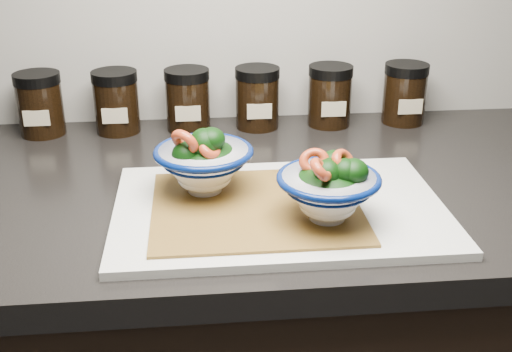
{
  "coord_description": "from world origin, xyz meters",
  "views": [
    {
      "loc": [
        -0.04,
        0.56,
        1.31
      ],
      "look_at": [
        0.04,
        1.33,
        0.96
      ],
      "focal_mm": 45.0,
      "sensor_mm": 36.0,
      "label": 1
    }
  ],
  "objects": [
    {
      "name": "countertop",
      "position": [
        0.0,
        1.45,
        0.88
      ],
      "size": [
        3.5,
        0.6,
        0.04
      ],
      "primitive_type": "cube",
      "color": "black",
      "rests_on": "cabinet"
    },
    {
      "name": "bowl_left",
      "position": [
        -0.03,
        1.38,
        0.96
      ],
      "size": [
        0.14,
        0.14,
        0.11
      ],
      "rotation": [
        0.0,
        0.0,
        0.39
      ],
      "color": "white",
      "rests_on": "bamboo_mat"
    },
    {
      "name": "spice_jar_c",
      "position": [
        -0.05,
        1.69,
        0.96
      ],
      "size": [
        0.08,
        0.08,
        0.11
      ],
      "color": "black",
      "rests_on": "countertop"
    },
    {
      "name": "cutting_board",
      "position": [
        0.07,
        1.34,
        0.91
      ],
      "size": [
        0.45,
        0.3,
        0.01
      ],
      "primitive_type": "cube",
      "color": "silver",
      "rests_on": "countertop"
    },
    {
      "name": "spice_jar_f",
      "position": [
        0.36,
        1.69,
        0.96
      ],
      "size": [
        0.08,
        0.08,
        0.11
      ],
      "color": "black",
      "rests_on": "countertop"
    },
    {
      "name": "bamboo_mat",
      "position": [
        0.04,
        1.33,
        0.91
      ],
      "size": [
        0.28,
        0.24,
        0.0
      ],
      "primitive_type": "cube",
      "color": "olive",
      "rests_on": "cutting_board"
    },
    {
      "name": "spice_jar_e",
      "position": [
        0.21,
        1.69,
        0.96
      ],
      "size": [
        0.08,
        0.08,
        0.11
      ],
      "color": "black",
      "rests_on": "countertop"
    },
    {
      "name": "bowl_right",
      "position": [
        0.13,
        1.29,
        0.96
      ],
      "size": [
        0.13,
        0.13,
        0.1
      ],
      "rotation": [
        0.0,
        0.0,
        0.28
      ],
      "color": "white",
      "rests_on": "bamboo_mat"
    },
    {
      "name": "spice_jar_b",
      "position": [
        -0.18,
        1.69,
        0.96
      ],
      "size": [
        0.08,
        0.08,
        0.11
      ],
      "color": "black",
      "rests_on": "countertop"
    },
    {
      "name": "spice_jar_d",
      "position": [
        0.08,
        1.69,
        0.96
      ],
      "size": [
        0.08,
        0.08,
        0.11
      ],
      "color": "black",
      "rests_on": "countertop"
    },
    {
      "name": "spice_jar_a",
      "position": [
        -0.31,
        1.69,
        0.96
      ],
      "size": [
        0.08,
        0.08,
        0.11
      ],
      "color": "black",
      "rests_on": "countertop"
    }
  ]
}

